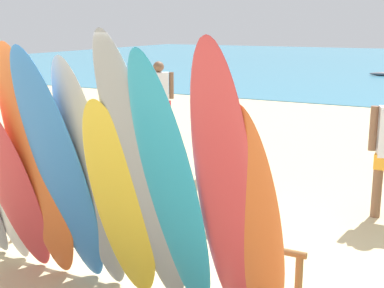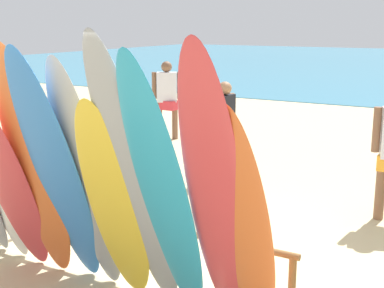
{
  "view_description": "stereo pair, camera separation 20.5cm",
  "coord_description": "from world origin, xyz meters",
  "px_view_note": "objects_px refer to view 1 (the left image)",
  "views": [
    {
      "loc": [
        2.9,
        -4.29,
        2.57
      ],
      "look_at": [
        0.0,
        1.3,
        1.12
      ],
      "focal_mm": 49.62,
      "sensor_mm": 36.0,
      "label": 1
    },
    {
      "loc": [
        3.08,
        -4.2,
        2.57
      ],
      "look_at": [
        0.0,
        1.3,
        1.12
      ],
      "focal_mm": 49.62,
      "sensor_mm": 36.0,
      "label": 2
    }
  ],
  "objects_px": {
    "surfboard_rack": "(134,229)",
    "beachgoer_strolling": "(129,125)",
    "beachgoer_near_rack": "(159,95)",
    "surfboard_teal_8": "(173,197)",
    "surfboard_yellow_6": "(121,206)",
    "surfboard_red_2": "(12,187)",
    "surfboard_orange_10": "(254,226)",
    "surfboard_grey_5": "(91,181)",
    "surfboard_blue_4": "(61,174)",
    "beachgoer_by_water": "(220,123)",
    "surfboard_grey_7": "(144,184)",
    "surfboard_orange_3": "(37,169)",
    "surfboard_red_9": "(226,198)"
  },
  "relations": [
    {
      "from": "surfboard_grey_7",
      "to": "beachgoer_strolling",
      "type": "bearing_deg",
      "value": 130.57
    },
    {
      "from": "surfboard_yellow_6",
      "to": "surfboard_red_2",
      "type": "bearing_deg",
      "value": 175.4
    },
    {
      "from": "surfboard_blue_4",
      "to": "surfboard_grey_7",
      "type": "distance_m",
      "value": 0.95
    },
    {
      "from": "beachgoer_near_rack",
      "to": "surfboard_teal_8",
      "type": "bearing_deg",
      "value": 92.61
    },
    {
      "from": "surfboard_rack",
      "to": "surfboard_orange_10",
      "type": "relative_size",
      "value": 1.69
    },
    {
      "from": "surfboard_grey_5",
      "to": "beachgoer_strolling",
      "type": "height_order",
      "value": "surfboard_grey_5"
    },
    {
      "from": "surfboard_rack",
      "to": "surfboard_red_2",
      "type": "relative_size",
      "value": 1.72
    },
    {
      "from": "surfboard_blue_4",
      "to": "beachgoer_strolling",
      "type": "xyz_separation_m",
      "value": [
        -1.59,
        3.46,
        -0.27
      ]
    },
    {
      "from": "surfboard_red_2",
      "to": "surfboard_red_9",
      "type": "distance_m",
      "value": 2.32
    },
    {
      "from": "surfboard_yellow_6",
      "to": "surfboard_rack",
      "type": "bearing_deg",
      "value": 111.37
    },
    {
      "from": "surfboard_grey_5",
      "to": "surfboard_yellow_6",
      "type": "bearing_deg",
      "value": -9.13
    },
    {
      "from": "surfboard_grey_7",
      "to": "surfboard_yellow_6",
      "type": "bearing_deg",
      "value": 169.99
    },
    {
      "from": "surfboard_orange_10",
      "to": "beachgoer_strolling",
      "type": "distance_m",
      "value": 4.84
    },
    {
      "from": "surfboard_red_2",
      "to": "surfboard_orange_10",
      "type": "distance_m",
      "value": 2.5
    },
    {
      "from": "surfboard_grey_5",
      "to": "surfboard_blue_4",
      "type": "bearing_deg",
      "value": -163.7
    },
    {
      "from": "beachgoer_by_water",
      "to": "surfboard_blue_4",
      "type": "bearing_deg",
      "value": -174.56
    },
    {
      "from": "surfboard_red_2",
      "to": "surfboard_rack",
      "type": "bearing_deg",
      "value": 31.97
    },
    {
      "from": "surfboard_orange_10",
      "to": "beachgoer_strolling",
      "type": "xyz_separation_m",
      "value": [
        -3.45,
        3.39,
        -0.09
      ]
    },
    {
      "from": "surfboard_yellow_6",
      "to": "surfboard_grey_5",
      "type": "bearing_deg",
      "value": 164.28
    },
    {
      "from": "surfboard_blue_4",
      "to": "surfboard_orange_10",
      "type": "bearing_deg",
      "value": 2.45
    },
    {
      "from": "surfboard_rack",
      "to": "beachgoer_by_water",
      "type": "xyz_separation_m",
      "value": [
        -0.7,
        3.67,
        0.45
      ]
    },
    {
      "from": "surfboard_rack",
      "to": "beachgoer_strolling",
      "type": "height_order",
      "value": "beachgoer_strolling"
    },
    {
      "from": "surfboard_rack",
      "to": "surfboard_teal_8",
      "type": "bearing_deg",
      "value": -40.63
    },
    {
      "from": "surfboard_grey_7",
      "to": "surfboard_blue_4",
      "type": "bearing_deg",
      "value": -179.67
    },
    {
      "from": "surfboard_orange_3",
      "to": "surfboard_red_9",
      "type": "relative_size",
      "value": 0.94
    },
    {
      "from": "surfboard_orange_3",
      "to": "surfboard_red_9",
      "type": "distance_m",
      "value": 1.98
    },
    {
      "from": "surfboard_blue_4",
      "to": "surfboard_grey_5",
      "type": "distance_m",
      "value": 0.3
    },
    {
      "from": "surfboard_red_9",
      "to": "beachgoer_near_rack",
      "type": "xyz_separation_m",
      "value": [
        -4.49,
        6.48,
        -0.25
      ]
    },
    {
      "from": "surfboard_rack",
      "to": "surfboard_grey_7",
      "type": "xyz_separation_m",
      "value": [
        0.62,
        -0.77,
        0.79
      ]
    },
    {
      "from": "surfboard_orange_3",
      "to": "beachgoer_by_water",
      "type": "distance_m",
      "value": 4.35
    },
    {
      "from": "surfboard_orange_3",
      "to": "surfboard_grey_7",
      "type": "relative_size",
      "value": 0.93
    },
    {
      "from": "surfboard_rack",
      "to": "surfboard_blue_4",
      "type": "xyz_separation_m",
      "value": [
        -0.32,
        -0.69,
        0.72
      ]
    },
    {
      "from": "surfboard_rack",
      "to": "beachgoer_near_rack",
      "type": "bearing_deg",
      "value": 118.61
    },
    {
      "from": "surfboard_blue_4",
      "to": "surfboard_grey_7",
      "type": "bearing_deg",
      "value": -4.1
    },
    {
      "from": "surfboard_yellow_6",
      "to": "beachgoer_near_rack",
      "type": "height_order",
      "value": "surfboard_yellow_6"
    },
    {
      "from": "surfboard_red_2",
      "to": "surfboard_red_9",
      "type": "relative_size",
      "value": 0.79
    },
    {
      "from": "surfboard_grey_5",
      "to": "surfboard_yellow_6",
      "type": "height_order",
      "value": "surfboard_grey_5"
    },
    {
      "from": "surfboard_yellow_6",
      "to": "beachgoer_near_rack",
      "type": "xyz_separation_m",
      "value": [
        -3.48,
        6.44,
        -0.0
      ]
    },
    {
      "from": "surfboard_rack",
      "to": "beachgoer_near_rack",
      "type": "height_order",
      "value": "beachgoer_near_rack"
    },
    {
      "from": "surfboard_red_9",
      "to": "beachgoer_near_rack",
      "type": "relative_size",
      "value": 1.53
    },
    {
      "from": "surfboard_red_2",
      "to": "surfboard_orange_10",
      "type": "height_order",
      "value": "surfboard_orange_10"
    },
    {
      "from": "surfboard_blue_4",
      "to": "beachgoer_strolling",
      "type": "height_order",
      "value": "surfboard_blue_4"
    },
    {
      "from": "surfboard_teal_8",
      "to": "surfboard_rack",
      "type": "bearing_deg",
      "value": 142.36
    },
    {
      "from": "surfboard_red_2",
      "to": "surfboard_grey_5",
      "type": "bearing_deg",
      "value": 0.63
    },
    {
      "from": "surfboard_grey_7",
      "to": "surfboard_teal_8",
      "type": "relative_size",
      "value": 1.05
    },
    {
      "from": "surfboard_grey_5",
      "to": "beachgoer_strolling",
      "type": "xyz_separation_m",
      "value": [
        -1.87,
        3.38,
        -0.22
      ]
    },
    {
      "from": "surfboard_red_2",
      "to": "beachgoer_strolling",
      "type": "xyz_separation_m",
      "value": [
        -0.96,
        3.46,
        -0.05
      ]
    },
    {
      "from": "surfboard_rack",
      "to": "surfboard_red_9",
      "type": "xyz_separation_m",
      "value": [
        1.35,
        -0.73,
        0.77
      ]
    },
    {
      "from": "surfboard_rack",
      "to": "surfboard_orange_3",
      "type": "xyz_separation_m",
      "value": [
        -0.63,
        -0.67,
        0.73
      ]
    },
    {
      "from": "surfboard_orange_3",
      "to": "beachgoer_by_water",
      "type": "relative_size",
      "value": 1.55
    }
  ]
}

